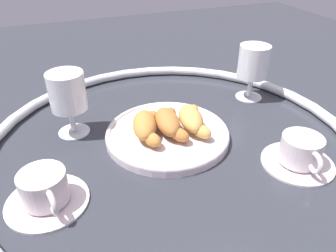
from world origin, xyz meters
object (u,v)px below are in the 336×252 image
(croissant_small, at_px, (169,122))
(juice_glass_left, at_px, (68,95))
(pastry_plate, at_px, (168,134))
(coffee_cup_far, at_px, (300,153))
(coffee_cup_near, at_px, (45,191))
(croissant_large, at_px, (146,126))
(juice_glass_right, at_px, (253,64))
(croissant_extra, at_px, (192,119))

(croissant_small, relative_size, juice_glass_left, 0.97)
(pastry_plate, relative_size, coffee_cup_far, 1.93)
(croissant_small, xyz_separation_m, coffee_cup_near, (0.11, -0.26, -0.01))
(croissant_small, relative_size, coffee_cup_near, 1.00)
(croissant_large, relative_size, croissant_small, 0.97)
(croissant_large, xyz_separation_m, juice_glass_left, (-0.09, -0.14, 0.05))
(coffee_cup_far, relative_size, juice_glass_right, 0.97)
(croissant_large, height_order, coffee_cup_near, croissant_large)
(pastry_plate, xyz_separation_m, juice_glass_left, (-0.10, -0.18, 0.08))
(croissant_extra, relative_size, coffee_cup_far, 0.99)
(croissant_large, bearing_deg, pastry_plate, 84.57)
(croissant_small, bearing_deg, coffee_cup_near, -67.71)
(croissant_large, distance_m, croissant_small, 0.05)
(coffee_cup_near, bearing_deg, coffee_cup_far, 81.38)
(croissant_small, xyz_separation_m, juice_glass_right, (-0.10, 0.26, 0.05))
(pastry_plate, height_order, croissant_small, croissant_small)
(pastry_plate, distance_m, croissant_small, 0.03)
(pastry_plate, bearing_deg, coffee_cup_far, 48.55)
(coffee_cup_far, bearing_deg, croissant_small, -131.84)
(croissant_small, bearing_deg, coffee_cup_far, 48.16)
(pastry_plate, xyz_separation_m, croissant_large, (-0.00, -0.05, 0.03))
(pastry_plate, relative_size, croissant_small, 1.93)
(croissant_small, height_order, coffee_cup_far, croissant_small)
(croissant_extra, relative_size, juice_glass_left, 0.96)
(juice_glass_left, bearing_deg, juice_glass_right, 90.44)
(juice_glass_right, bearing_deg, juice_glass_left, -89.56)
(croissant_extra, height_order, coffee_cup_far, croissant_extra)
(croissant_small, relative_size, juice_glass_right, 0.97)
(coffee_cup_far, bearing_deg, coffee_cup_near, -98.62)
(croissant_large, distance_m, juice_glass_left, 0.17)
(croissant_large, xyz_separation_m, croissant_small, (0.00, 0.05, 0.00))
(croissant_large, xyz_separation_m, croissant_extra, (0.01, 0.10, 0.00))
(croissant_small, distance_m, croissant_extra, 0.05)
(croissant_small, bearing_deg, croissant_large, -95.54)
(croissant_small, height_order, croissant_extra, same)
(pastry_plate, relative_size, juice_glass_left, 1.87)
(croissant_extra, height_order, coffee_cup_near, croissant_extra)
(croissant_extra, xyz_separation_m, coffee_cup_far, (0.17, 0.14, -0.01))
(juice_glass_left, bearing_deg, croissant_large, 56.17)
(pastry_plate, xyz_separation_m, croissant_small, (0.00, 0.00, 0.03))
(pastry_plate, distance_m, juice_glass_left, 0.22)
(coffee_cup_near, xyz_separation_m, coffee_cup_far, (0.07, 0.45, 0.00))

